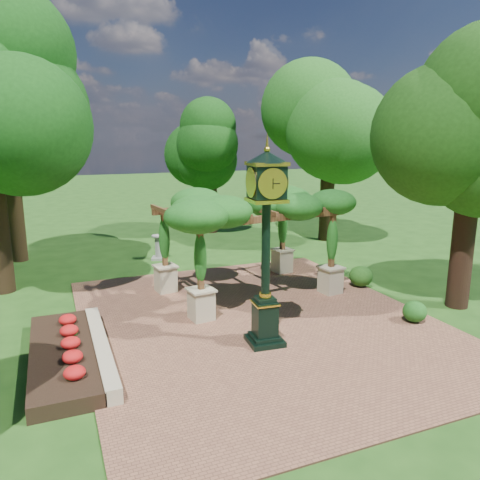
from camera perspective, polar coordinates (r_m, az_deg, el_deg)
name	(u,v)px	position (r m, az deg, el deg)	size (l,w,h in m)	color
ground	(274,335)	(13.33, 4.17, -11.45)	(120.00, 120.00, 0.00)	#1E4714
brick_plaza	(259,321)	(14.15, 2.34, -9.88)	(10.00, 12.00, 0.04)	brown
border_wall	(101,349)	(12.55, -16.59, -12.57)	(0.35, 5.00, 0.40)	#C6B793
flower_bed	(63,355)	(12.52, -20.78, -13.03)	(1.50, 5.00, 0.36)	red
pedestal_clock	(266,231)	(11.79, 3.20, 1.04)	(1.09, 1.09, 5.14)	black
pergola	(248,209)	(15.94, 0.98, 3.75)	(6.17, 4.30, 3.63)	#BFB48E
sundial	(159,249)	(21.30, -9.89, -1.06)	(0.79, 0.79, 1.10)	gray
shrub_front	(415,311)	(14.89, 20.52, -8.17)	(0.70, 0.70, 0.63)	#1B5217
shrub_mid	(361,276)	(17.69, 14.52, -4.29)	(0.84, 0.84, 0.76)	#214F16
shrub_back	(283,259)	(19.98, 5.32, -2.36)	(0.59, 0.59, 0.53)	#2F661D
tree_west_far	(8,139)	(22.43, -26.45, 10.92)	(3.81, 3.81, 7.73)	#312313
tree_north	(210,143)	(26.61, -3.64, 11.67)	(3.82, 3.82, 7.37)	#362115
tree_east_far	(330,113)	(24.95, 10.95, 14.91)	(4.61, 4.61, 9.55)	#332313
tree_east_near	(475,130)	(16.05, 26.71, 11.85)	(3.98, 3.98, 8.16)	black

